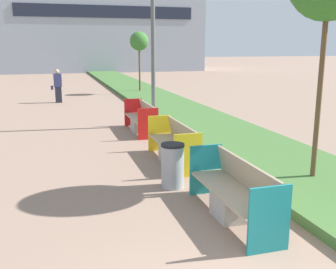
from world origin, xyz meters
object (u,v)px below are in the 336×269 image
Objects in this scene: bench_red_frame at (141,120)px; bench_teal_frame at (234,196)px; pedestrian_walking at (58,86)px; bench_yellow_frame at (174,147)px; sapling_tree_far at (139,42)px; litter_bin at (173,165)px; street_lamp_post at (153,9)px.

bench_teal_frame is at bearing -89.99° from bench_red_frame.
bench_teal_frame is 1.43× the size of pedestrian_walking.
bench_red_frame is at bearing 90.01° from bench_teal_frame.
sapling_tree_far reaches higher than bench_yellow_frame.
bench_yellow_frame is at bearing 71.91° from litter_bin.
sapling_tree_far is (2.74, 15.38, 2.50)m from litter_bin.
pedestrian_walking is at bearing -151.32° from sapling_tree_far.
litter_bin is at bearing -81.61° from pedestrian_walking.
bench_yellow_frame is at bearing -77.80° from pedestrian_walking.
pedestrian_walking reaches higher than bench_teal_frame.
sapling_tree_far reaches higher than bench_red_frame.
bench_red_frame is at bearing -72.51° from pedestrian_walking.
bench_teal_frame is at bearing -90.00° from bench_yellow_frame.
bench_teal_frame is at bearing -80.49° from pedestrian_walking.
bench_teal_frame is 1.72m from litter_bin.
pedestrian_walking is (-2.43, 7.70, 0.44)m from bench_red_frame.
pedestrian_walking is at bearing 102.20° from bench_yellow_frame.
litter_bin is at bearing -95.88° from bench_red_frame.
sapling_tree_far is at bearing 28.68° from pedestrian_walking.
sapling_tree_far is at bearing 80.89° from bench_yellow_frame.
street_lamp_post is 9.63m from sapling_tree_far.
bench_teal_frame is 0.66× the size of sapling_tree_far.
bench_red_frame is 8.08m from pedestrian_walking.
street_lamp_post reaches higher than bench_red_frame.
bench_red_frame is at bearing 90.01° from bench_yellow_frame.
pedestrian_walking is at bearing 113.71° from street_lamp_post.
litter_bin is at bearing -108.09° from bench_yellow_frame.
sapling_tree_far is at bearing 77.83° from bench_red_frame.
street_lamp_post is 4.35× the size of pedestrian_walking.
bench_red_frame is 0.64× the size of sapling_tree_far.
litter_bin is at bearing -100.88° from street_lamp_post.
street_lamp_post is (0.61, 4.31, 3.52)m from bench_yellow_frame.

